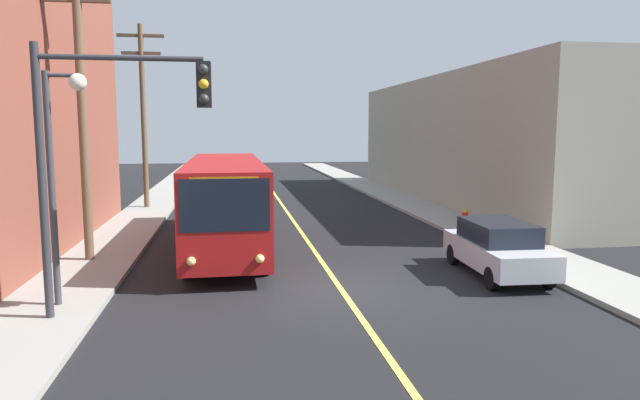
# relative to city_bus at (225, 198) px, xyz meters

# --- Properties ---
(ground_plane) EXTENTS (120.00, 120.00, 0.00)m
(ground_plane) POSITION_rel_city_bus_xyz_m (3.11, -6.20, -1.82)
(ground_plane) COLOR black
(sidewalk_left) EXTENTS (2.50, 90.00, 0.15)m
(sidewalk_left) POSITION_rel_city_bus_xyz_m (-4.14, 3.80, -1.74)
(sidewalk_left) COLOR gray
(sidewalk_left) RESTS_ON ground
(sidewalk_right) EXTENTS (2.50, 90.00, 0.15)m
(sidewalk_right) POSITION_rel_city_bus_xyz_m (10.36, 3.80, -1.74)
(sidewalk_right) COLOR gray
(sidewalk_right) RESTS_ON ground
(lane_stripe_center) EXTENTS (0.16, 60.00, 0.01)m
(lane_stripe_center) POSITION_rel_city_bus_xyz_m (3.11, 8.80, -1.81)
(lane_stripe_center) COLOR #D8CC4C
(lane_stripe_center) RESTS_ON ground
(building_right_warehouse) EXTENTS (12.00, 27.64, 7.36)m
(building_right_warehouse) POSITION_rel_city_bus_xyz_m (17.60, 11.60, 1.86)
(building_right_warehouse) COLOR gray
(building_right_warehouse) RESTS_ON ground
(city_bus) EXTENTS (2.64, 12.17, 3.20)m
(city_bus) POSITION_rel_city_bus_xyz_m (0.00, 0.00, 0.00)
(city_bus) COLOR maroon
(city_bus) RESTS_ON ground
(parked_car_silver) EXTENTS (1.97, 4.47, 1.62)m
(parked_car_silver) POSITION_rel_city_bus_xyz_m (7.99, -5.35, -0.98)
(parked_car_silver) COLOR #B7B7BC
(parked_car_silver) RESTS_ON ground
(utility_pole_near) EXTENTS (2.40, 0.28, 9.61)m
(utility_pole_near) POSITION_rel_city_bus_xyz_m (-4.34, -1.94, 3.63)
(utility_pole_near) COLOR brown
(utility_pole_near) RESTS_ON sidewalk_left
(utility_pole_mid) EXTENTS (2.40, 0.28, 9.64)m
(utility_pole_mid) POSITION_rel_city_bus_xyz_m (-4.30, 10.71, 3.65)
(utility_pole_mid) COLOR brown
(utility_pole_mid) RESTS_ON sidewalk_left
(traffic_signal_left_corner) EXTENTS (3.75, 0.48, 6.00)m
(traffic_signal_left_corner) POSITION_rel_city_bus_xyz_m (-2.30, -7.79, 2.49)
(traffic_signal_left_corner) COLOR #2D2D33
(traffic_signal_left_corner) RESTS_ON sidewalk_left
(street_lamp_left) EXTENTS (0.98, 0.40, 5.50)m
(street_lamp_left) POSITION_rel_city_bus_xyz_m (-3.71, -6.80, 1.92)
(street_lamp_left) COLOR #38383D
(street_lamp_left) RESTS_ON sidewalk_left
(fire_hydrant) EXTENTS (0.44, 0.26, 0.84)m
(fire_hydrant) POSITION_rel_city_bus_xyz_m (9.96, 1.59, -1.23)
(fire_hydrant) COLOR red
(fire_hydrant) RESTS_ON sidewalk_right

